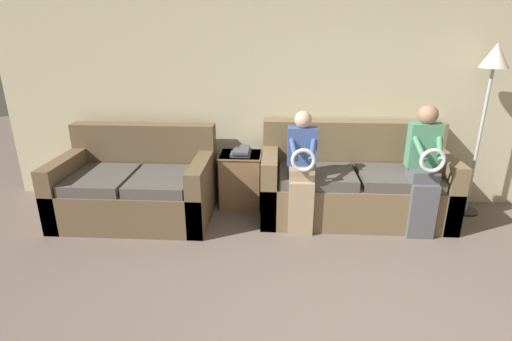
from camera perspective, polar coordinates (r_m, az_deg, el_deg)
wall_back at (r=4.58m, az=11.56°, el=10.96°), size 7.63×0.06×2.55m
couch_main at (r=4.43m, az=13.72°, el=-1.98°), size 1.96×0.85×0.98m
couch_side at (r=4.49m, az=-16.54°, el=-2.29°), size 1.60×0.98×0.94m
child_left_seated at (r=3.92m, az=6.56°, el=0.48°), size 0.29×0.37×1.20m
child_right_seated at (r=4.14m, az=22.88°, el=0.67°), size 0.30×0.38×1.27m
side_shelf at (r=4.55m, az=-2.20°, el=-1.22°), size 0.47×0.41×0.62m
book_stack at (r=4.44m, az=-2.12°, el=2.73°), size 0.22×0.31×0.07m
floor_lamp at (r=4.70m, az=30.62°, el=11.57°), size 0.27×0.27×1.81m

